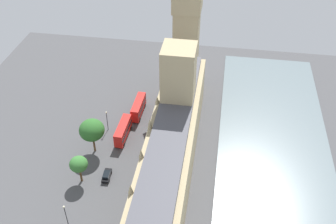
{
  "coord_description": "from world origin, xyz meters",
  "views": [
    {
      "loc": [
        -12.44,
        71.51,
        78.68
      ],
      "look_at": [
        1.0,
        -14.05,
        8.83
      ],
      "focal_mm": 42.0,
      "sensor_mm": 36.0,
      "label": 1
    }
  ],
  "objects_px": {
    "car_black_near_tower": "(107,175)",
    "street_lamp_slot_11": "(107,117)",
    "plane_tree_far_end": "(92,130)",
    "double_decker_bus_corner": "(138,107)",
    "pedestrian_opposite_hall": "(153,134)",
    "street_lamp_slot_10": "(65,212)",
    "plane_tree_midblock": "(79,164)",
    "parliament_building": "(172,142)",
    "pedestrian_trailing": "(154,132)",
    "double_decker_bus_by_river_gate": "(123,131)",
    "clock_tower": "(187,13)",
    "pedestrian_under_trees": "(130,217)"
  },
  "relations": [
    {
      "from": "car_black_near_tower",
      "to": "street_lamp_slot_11",
      "type": "height_order",
      "value": "street_lamp_slot_11"
    },
    {
      "from": "car_black_near_tower",
      "to": "plane_tree_far_end",
      "type": "xyz_separation_m",
      "value": [
        6.11,
        -9.3,
        6.92
      ]
    },
    {
      "from": "double_decker_bus_corner",
      "to": "pedestrian_opposite_hall",
      "type": "bearing_deg",
      "value": 125.85
    },
    {
      "from": "street_lamp_slot_11",
      "to": "pedestrian_opposite_hall",
      "type": "bearing_deg",
      "value": 178.03
    },
    {
      "from": "plane_tree_far_end",
      "to": "street_lamp_slot_10",
      "type": "height_order",
      "value": "plane_tree_far_end"
    },
    {
      "from": "plane_tree_midblock",
      "to": "parliament_building",
      "type": "bearing_deg",
      "value": -158.51
    },
    {
      "from": "pedestrian_trailing",
      "to": "street_lamp_slot_10",
      "type": "height_order",
      "value": "street_lamp_slot_10"
    },
    {
      "from": "car_black_near_tower",
      "to": "street_lamp_slot_10",
      "type": "relative_size",
      "value": 0.69
    },
    {
      "from": "double_decker_bus_by_river_gate",
      "to": "pedestrian_opposite_hall",
      "type": "height_order",
      "value": "double_decker_bus_by_river_gate"
    },
    {
      "from": "parliament_building",
      "to": "car_black_near_tower",
      "type": "bearing_deg",
      "value": 22.79
    },
    {
      "from": "clock_tower",
      "to": "street_lamp_slot_11",
      "type": "xyz_separation_m",
      "value": [
        20.07,
        26.4,
        -22.3
      ]
    },
    {
      "from": "street_lamp_slot_11",
      "to": "clock_tower",
      "type": "bearing_deg",
      "value": -127.24
    },
    {
      "from": "parliament_building",
      "to": "double_decker_bus_corner",
      "type": "height_order",
      "value": "parliament_building"
    },
    {
      "from": "parliament_building",
      "to": "pedestrian_under_trees",
      "type": "bearing_deg",
      "value": 68.33
    },
    {
      "from": "clock_tower",
      "to": "double_decker_bus_by_river_gate",
      "type": "relative_size",
      "value": 4.94
    },
    {
      "from": "double_decker_bus_by_river_gate",
      "to": "plane_tree_far_end",
      "type": "distance_m",
      "value": 10.82
    },
    {
      "from": "car_black_near_tower",
      "to": "pedestrian_opposite_hall",
      "type": "bearing_deg",
      "value": 60.64
    },
    {
      "from": "pedestrian_opposite_hall",
      "to": "street_lamp_slot_10",
      "type": "relative_size",
      "value": 0.22
    },
    {
      "from": "pedestrian_trailing",
      "to": "street_lamp_slot_11",
      "type": "bearing_deg",
      "value": 100.49
    },
    {
      "from": "double_decker_bus_corner",
      "to": "street_lamp_slot_11",
      "type": "xyz_separation_m",
      "value": [
        7.54,
        8.9,
        2.1
      ]
    },
    {
      "from": "pedestrian_opposite_hall",
      "to": "plane_tree_far_end",
      "type": "xyz_separation_m",
      "value": [
        15.15,
        8.99,
        7.12
      ]
    },
    {
      "from": "parliament_building",
      "to": "pedestrian_trailing",
      "type": "bearing_deg",
      "value": -58.78
    },
    {
      "from": "pedestrian_under_trees",
      "to": "street_lamp_slot_11",
      "type": "relative_size",
      "value": 0.24
    },
    {
      "from": "parliament_building",
      "to": "pedestrian_under_trees",
      "type": "height_order",
      "value": "parliament_building"
    },
    {
      "from": "parliament_building",
      "to": "plane_tree_far_end",
      "type": "height_order",
      "value": "parliament_building"
    },
    {
      "from": "parliament_building",
      "to": "street_lamp_slot_11",
      "type": "relative_size",
      "value": 10.04
    },
    {
      "from": "double_decker_bus_corner",
      "to": "plane_tree_midblock",
      "type": "distance_m",
      "value": 31.17
    },
    {
      "from": "pedestrian_trailing",
      "to": "street_lamp_slot_11",
      "type": "xyz_separation_m",
      "value": [
        14.03,
        0.05,
        4.02
      ]
    },
    {
      "from": "pedestrian_trailing",
      "to": "car_black_near_tower",
      "type": "bearing_deg",
      "value": 164.48
    },
    {
      "from": "double_decker_bus_corner",
      "to": "car_black_near_tower",
      "type": "height_order",
      "value": "double_decker_bus_corner"
    },
    {
      "from": "pedestrian_under_trees",
      "to": "street_lamp_slot_10",
      "type": "xyz_separation_m",
      "value": [
        13.94,
        3.78,
        4.0
      ]
    },
    {
      "from": "car_black_near_tower",
      "to": "parliament_building",
      "type": "bearing_deg",
      "value": 19.74
    },
    {
      "from": "car_black_near_tower",
      "to": "pedestrian_opposite_hall",
      "type": "xyz_separation_m",
      "value": [
        -9.04,
        -18.29,
        -0.2
      ]
    },
    {
      "from": "clock_tower",
      "to": "car_black_near_tower",
      "type": "xyz_separation_m",
      "value": [
        15.14,
        45.17,
        -26.14
      ]
    },
    {
      "from": "plane_tree_far_end",
      "to": "street_lamp_slot_11",
      "type": "distance_m",
      "value": 10.03
    },
    {
      "from": "clock_tower",
      "to": "double_decker_bus_corner",
      "type": "relative_size",
      "value": 4.95
    },
    {
      "from": "pedestrian_under_trees",
      "to": "pedestrian_opposite_hall",
      "type": "relative_size",
      "value": 1.09
    },
    {
      "from": "parliament_building",
      "to": "double_decker_bus_by_river_gate",
      "type": "relative_size",
      "value": 6.51
    },
    {
      "from": "plane_tree_far_end",
      "to": "double_decker_bus_by_river_gate",
      "type": "bearing_deg",
      "value": -134.26
    },
    {
      "from": "double_decker_bus_by_river_gate",
      "to": "pedestrian_under_trees",
      "type": "bearing_deg",
      "value": -71.25
    },
    {
      "from": "street_lamp_slot_11",
      "to": "street_lamp_slot_10",
      "type": "bearing_deg",
      "value": 89.9
    },
    {
      "from": "clock_tower",
      "to": "double_decker_bus_corner",
      "type": "distance_m",
      "value": 32.53
    },
    {
      "from": "pedestrian_trailing",
      "to": "plane_tree_far_end",
      "type": "height_order",
      "value": "plane_tree_far_end"
    },
    {
      "from": "double_decker_bus_corner",
      "to": "plane_tree_far_end",
      "type": "height_order",
      "value": "plane_tree_far_end"
    },
    {
      "from": "double_decker_bus_by_river_gate",
      "to": "street_lamp_slot_11",
      "type": "bearing_deg",
      "value": 155.77
    },
    {
      "from": "double_decker_bus_by_river_gate",
      "to": "plane_tree_midblock",
      "type": "distance_m",
      "value": 19.65
    },
    {
      "from": "pedestrian_opposite_hall",
      "to": "double_decker_bus_corner",
      "type": "bearing_deg",
      "value": -117.28
    },
    {
      "from": "double_decker_bus_by_river_gate",
      "to": "plane_tree_far_end",
      "type": "height_order",
      "value": "plane_tree_far_end"
    },
    {
      "from": "double_decker_bus_by_river_gate",
      "to": "car_black_near_tower",
      "type": "xyz_separation_m",
      "value": [
        0.52,
        16.1,
        -1.74
      ]
    },
    {
      "from": "clock_tower",
      "to": "pedestrian_under_trees",
      "type": "relative_size",
      "value": 31.36
    }
  ]
}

